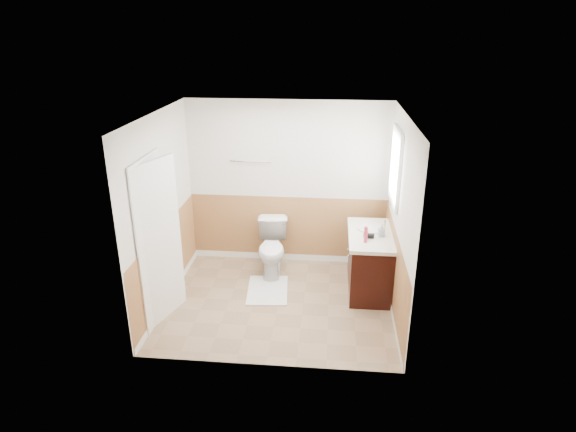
# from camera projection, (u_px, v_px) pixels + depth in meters

# --- Properties ---
(floor) EXTENTS (3.00, 3.00, 0.00)m
(floor) POSITION_uv_depth(u_px,v_px,m) (279.00, 302.00, 6.50)
(floor) COLOR #8C7051
(floor) RESTS_ON ground
(ceiling) EXTENTS (3.00, 3.00, 0.00)m
(ceiling) POSITION_uv_depth(u_px,v_px,m) (277.00, 115.00, 5.58)
(ceiling) COLOR white
(ceiling) RESTS_ON floor
(wall_back) EXTENTS (3.00, 0.00, 3.00)m
(wall_back) POSITION_uv_depth(u_px,v_px,m) (288.00, 184.00, 7.25)
(wall_back) COLOR silver
(wall_back) RESTS_ON floor
(wall_front) EXTENTS (3.00, 0.00, 3.00)m
(wall_front) POSITION_uv_depth(u_px,v_px,m) (263.00, 263.00, 4.84)
(wall_front) COLOR silver
(wall_front) RESTS_ON floor
(wall_left) EXTENTS (0.00, 3.00, 3.00)m
(wall_left) POSITION_uv_depth(u_px,v_px,m) (162.00, 212.00, 6.17)
(wall_left) COLOR silver
(wall_left) RESTS_ON floor
(wall_right) EXTENTS (0.00, 3.00, 3.00)m
(wall_right) POSITION_uv_depth(u_px,v_px,m) (400.00, 220.00, 5.91)
(wall_right) COLOR silver
(wall_right) RESTS_ON floor
(wainscot_back) EXTENTS (3.00, 0.00, 3.00)m
(wainscot_back) POSITION_uv_depth(u_px,v_px,m) (288.00, 230.00, 7.51)
(wainscot_back) COLOR #A96E43
(wainscot_back) RESTS_ON floor
(wainscot_front) EXTENTS (3.00, 0.00, 3.00)m
(wainscot_front) POSITION_uv_depth(u_px,v_px,m) (265.00, 326.00, 5.12)
(wainscot_front) COLOR #A96E43
(wainscot_front) RESTS_ON floor
(wainscot_left) EXTENTS (0.00, 2.60, 2.60)m
(wainscot_left) POSITION_uv_depth(u_px,v_px,m) (168.00, 264.00, 6.45)
(wainscot_left) COLOR #A96E43
(wainscot_left) RESTS_ON floor
(wainscot_right) EXTENTS (0.00, 2.60, 2.60)m
(wainscot_right) POSITION_uv_depth(u_px,v_px,m) (394.00, 274.00, 6.19)
(wainscot_right) COLOR #A96E43
(wainscot_right) RESTS_ON floor
(toilet) EXTENTS (0.51, 0.81, 0.79)m
(toilet) POSITION_uv_depth(u_px,v_px,m) (272.00, 248.00, 7.14)
(toilet) COLOR white
(toilet) RESTS_ON floor
(bath_mat) EXTENTS (0.61, 0.84, 0.02)m
(bath_mat) POSITION_uv_depth(u_px,v_px,m) (268.00, 290.00, 6.77)
(bath_mat) COLOR silver
(bath_mat) RESTS_ON floor
(vanity_cabinet) EXTENTS (0.55, 1.10, 0.80)m
(vanity_cabinet) POSITION_uv_depth(u_px,v_px,m) (370.00, 263.00, 6.68)
(vanity_cabinet) COLOR black
(vanity_cabinet) RESTS_ON floor
(vanity_knob_left) EXTENTS (0.03, 0.03, 0.03)m
(vanity_knob_left) POSITION_uv_depth(u_px,v_px,m) (348.00, 256.00, 6.56)
(vanity_knob_left) COLOR silver
(vanity_knob_left) RESTS_ON vanity_cabinet
(vanity_knob_right) EXTENTS (0.03, 0.03, 0.03)m
(vanity_knob_right) POSITION_uv_depth(u_px,v_px,m) (348.00, 249.00, 6.75)
(vanity_knob_right) COLOR silver
(vanity_knob_right) RESTS_ON vanity_cabinet
(countertop) EXTENTS (0.60, 1.15, 0.05)m
(countertop) POSITION_uv_depth(u_px,v_px,m) (371.00, 235.00, 6.53)
(countertop) COLOR silver
(countertop) RESTS_ON vanity_cabinet
(sink_basin) EXTENTS (0.36, 0.36, 0.02)m
(sink_basin) POSITION_uv_depth(u_px,v_px,m) (371.00, 228.00, 6.65)
(sink_basin) COLOR silver
(sink_basin) RESTS_ON countertop
(faucet) EXTENTS (0.02, 0.02, 0.14)m
(faucet) POSITION_uv_depth(u_px,v_px,m) (384.00, 225.00, 6.62)
(faucet) COLOR #B8B9BF
(faucet) RESTS_ON countertop
(lotion_bottle) EXTENTS (0.05, 0.05, 0.22)m
(lotion_bottle) POSITION_uv_depth(u_px,v_px,m) (366.00, 234.00, 6.22)
(lotion_bottle) COLOR #C8334E
(lotion_bottle) RESTS_ON countertop
(soap_dispenser) EXTENTS (0.09, 0.09, 0.17)m
(soap_dispenser) POSITION_uv_depth(u_px,v_px,m) (382.00, 230.00, 6.40)
(soap_dispenser) COLOR #8D979F
(soap_dispenser) RESTS_ON countertop
(hair_dryer_body) EXTENTS (0.14, 0.07, 0.07)m
(hair_dryer_body) POSITION_uv_depth(u_px,v_px,m) (369.00, 236.00, 6.37)
(hair_dryer_body) COLOR black
(hair_dryer_body) RESTS_ON countertop
(hair_dryer_handle) EXTENTS (0.03, 0.03, 0.07)m
(hair_dryer_handle) POSITION_uv_depth(u_px,v_px,m) (366.00, 235.00, 6.45)
(hair_dryer_handle) COLOR black
(hair_dryer_handle) RESTS_ON countertop
(mirror_panel) EXTENTS (0.02, 0.35, 0.90)m
(mirror_panel) POSITION_uv_depth(u_px,v_px,m) (391.00, 171.00, 6.82)
(mirror_panel) COLOR silver
(mirror_panel) RESTS_ON wall_right
(window_frame) EXTENTS (0.04, 0.80, 1.00)m
(window_frame) POSITION_uv_depth(u_px,v_px,m) (395.00, 167.00, 6.27)
(window_frame) COLOR white
(window_frame) RESTS_ON wall_right
(window_glass) EXTENTS (0.01, 0.70, 0.90)m
(window_glass) POSITION_uv_depth(u_px,v_px,m) (397.00, 167.00, 6.27)
(window_glass) COLOR white
(window_glass) RESTS_ON wall_right
(door) EXTENTS (0.29, 0.78, 2.04)m
(door) POSITION_uv_depth(u_px,v_px,m) (159.00, 243.00, 5.83)
(door) COLOR white
(door) RESTS_ON wall_left
(door_frame) EXTENTS (0.02, 0.92, 2.10)m
(door_frame) POSITION_uv_depth(u_px,v_px,m) (153.00, 242.00, 5.84)
(door_frame) COLOR white
(door_frame) RESTS_ON wall_left
(door_knob) EXTENTS (0.06, 0.06, 0.06)m
(door_knob) POSITION_uv_depth(u_px,v_px,m) (173.00, 237.00, 6.16)
(door_knob) COLOR silver
(door_knob) RESTS_ON door
(towel_bar) EXTENTS (0.62, 0.02, 0.02)m
(towel_bar) POSITION_uv_depth(u_px,v_px,m) (251.00, 161.00, 7.12)
(towel_bar) COLOR silver
(towel_bar) RESTS_ON wall_back
(tp_holder_bar) EXTENTS (0.14, 0.02, 0.02)m
(tp_holder_bar) POSITION_uv_depth(u_px,v_px,m) (281.00, 220.00, 7.39)
(tp_holder_bar) COLOR silver
(tp_holder_bar) RESTS_ON wall_back
(tp_roll) EXTENTS (0.10, 0.11, 0.11)m
(tp_roll) POSITION_uv_depth(u_px,v_px,m) (281.00, 220.00, 7.39)
(tp_roll) COLOR white
(tp_roll) RESTS_ON tp_holder_bar
(tp_sheet) EXTENTS (0.10, 0.01, 0.16)m
(tp_sheet) POSITION_uv_depth(u_px,v_px,m) (281.00, 226.00, 7.43)
(tp_sheet) COLOR white
(tp_sheet) RESTS_ON tp_roll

